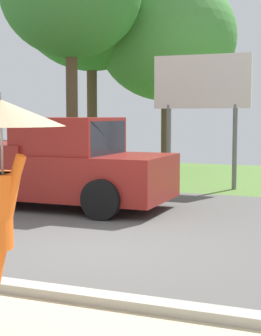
# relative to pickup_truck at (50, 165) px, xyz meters

# --- Properties ---
(ground_plane) EXTENTS (40.00, 22.00, 0.20)m
(ground_plane) POSITION_rel_pickup_truck_xyz_m (2.33, -0.14, -0.92)
(ground_plane) COLOR #565451
(pickup_truck) EXTENTS (5.20, 2.28, 1.88)m
(pickup_truck) POSITION_rel_pickup_truck_xyz_m (0.00, 0.00, 0.00)
(pickup_truck) COLOR maroon
(pickup_truck) RESTS_ON ground_plane
(roadside_billboard) EXTENTS (2.60, 0.12, 3.50)m
(roadside_billboard) POSITION_rel_pickup_truck_xyz_m (2.23, 4.05, 1.68)
(roadside_billboard) COLOR slate
(roadside_billboard) RESTS_ON ground_plane
(tree_center_back) EXTENTS (4.90, 4.90, 6.87)m
(tree_center_back) POSITION_rel_pickup_truck_xyz_m (-0.21, 8.54, 3.77)
(tree_center_back) COLOR brown
(tree_center_back) RESTS_ON ground_plane
(tree_right_mid) EXTENTS (5.26, 5.26, 8.25)m
(tree_right_mid) POSITION_rel_pickup_truck_xyz_m (-2.66, 7.56, 4.97)
(tree_right_mid) COLOR brown
(tree_right_mid) RESTS_ON ground_plane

